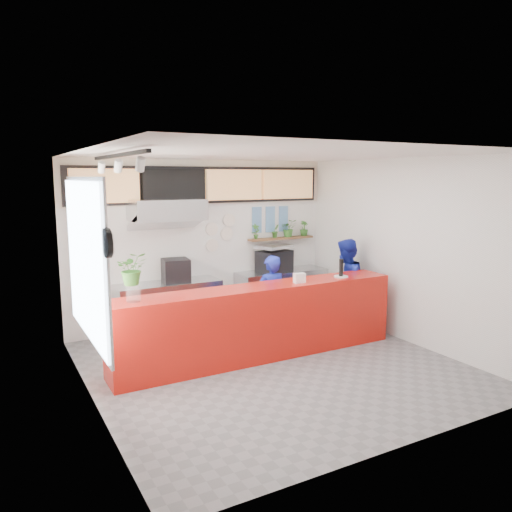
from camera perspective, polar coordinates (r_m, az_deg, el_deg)
name	(u,v)px	position (r m, az deg, el deg)	size (l,w,h in m)	color
floor	(273,366)	(7.37, 2.00, -12.43)	(5.00, 5.00, 0.00)	slate
ceiling	(275,154)	(6.86, 2.14, 11.58)	(5.00, 5.00, 0.00)	silver
wall_back	(204,243)	(9.17, -5.99, 1.50)	(5.00, 5.00, 0.00)	white
wall_left	(88,281)	(6.08, -18.60, -2.77)	(5.00, 5.00, 0.00)	white
wall_right	(405,251)	(8.50, 16.67, 0.58)	(5.00, 5.00, 0.00)	white
service_counter	(260,322)	(7.51, 0.44, -7.55)	(4.50, 0.60, 1.10)	red
cream_band	(203,182)	(9.08, -6.09, 8.39)	(5.00, 0.02, 0.80)	beige
prep_bench	(169,308)	(8.82, -9.93, -5.85)	(1.80, 0.60, 0.90)	#B2B5BA
panini_oven	(176,270)	(8.72, -9.15, -1.63)	(0.44, 0.44, 0.40)	black
extraction_hood	(167,210)	(8.49, -10.13, 5.22)	(1.20, 0.70, 0.35)	#B2B5BA
hood_lip	(167,222)	(8.51, -10.10, 3.88)	(1.20, 0.70, 0.08)	#B2B5BA
right_bench	(282,293)	(9.78, 2.95, -4.24)	(1.80, 0.60, 0.90)	#B2B5BA
espresso_machine	(274,261)	(9.56, 2.10, -0.57)	(0.62, 0.44, 0.40)	black
espresso_tray	(274,246)	(9.52, 2.11, 1.09)	(0.64, 0.44, 0.06)	silver
herb_shelf	(281,238)	(9.81, 2.88, 2.04)	(1.40, 0.18, 0.04)	brown
menu_board_far_left	(105,186)	(8.45, -16.88, 7.67)	(1.10, 0.10, 0.55)	tan
menu_board_mid_left	(174,185)	(8.76, -9.39, 7.98)	(1.10, 0.10, 0.55)	black
menu_board_mid_right	(234,185)	(9.22, -2.51, 8.14)	(1.10, 0.10, 0.55)	tan
menu_board_far_right	(288,184)	(9.79, 3.64, 8.18)	(1.10, 0.10, 0.55)	tan
soffit	(204,185)	(9.05, -6.01, 8.08)	(4.80, 0.04, 0.65)	black
window_pane	(85,260)	(6.35, -18.92, -0.48)	(0.04, 2.20, 1.90)	silver
window_frame	(87,260)	(6.35, -18.74, -0.47)	(0.03, 2.30, 2.00)	#B2B5BA
wall_clock_rim	(107,243)	(5.13, -16.64, 1.42)	(0.30, 0.30, 0.05)	black
wall_clock_face	(110,243)	(5.14, -16.31, 1.45)	(0.26, 0.26, 0.02)	white
track_rail	(118,155)	(6.05, -15.51, 11.03)	(0.05, 2.40, 0.04)	black
dec_plate_a	(212,229)	(9.17, -5.08, 3.09)	(0.24, 0.24, 0.03)	silver
dec_plate_b	(227,234)	(9.31, -3.38, 2.58)	(0.24, 0.24, 0.03)	silver
dec_plate_c	(212,245)	(9.21, -5.06, 1.24)	(0.24, 0.24, 0.03)	silver
dec_plate_d	(229,220)	(9.30, -3.12, 4.13)	(0.24, 0.24, 0.03)	silver
photo_frame_a	(257,213)	(9.58, 0.09, 4.88)	(0.20, 0.02, 0.25)	#598CBF
photo_frame_b	(270,213)	(9.73, 1.65, 4.94)	(0.20, 0.02, 0.25)	#598CBF
photo_frame_c	(283,212)	(9.88, 3.15, 5.00)	(0.20, 0.02, 0.25)	#598CBF
photo_frame_d	(257,226)	(9.60, 0.09, 3.40)	(0.20, 0.02, 0.25)	#598CBF
photo_frame_e	(270,226)	(9.75, 1.64, 3.48)	(0.20, 0.02, 0.25)	#598CBF
photo_frame_f	(283,225)	(9.90, 3.14, 3.56)	(0.20, 0.02, 0.25)	#598CBF
staff_center	(271,300)	(8.07, 1.70, -5.05)	(0.53, 0.35, 1.46)	#162499
staff_right	(345,284)	(9.00, 10.15, -3.20)	(0.79, 0.61, 1.62)	#162499
herb_a	(256,231)	(9.51, -0.03, 2.83)	(0.15, 0.11, 0.29)	#336F27
herb_b	(275,231)	(9.73, 2.24, 2.89)	(0.15, 0.12, 0.26)	#336F27
herb_c	(289,228)	(9.88, 3.75, 3.20)	(0.31, 0.27, 0.34)	#336F27
herb_d	(304,228)	(10.08, 5.51, 3.17)	(0.17, 0.15, 0.30)	#336F27
glass_vase	(133,293)	(6.64, -13.86, -4.13)	(0.19, 0.19, 0.23)	white
basil_vase	(132,269)	(6.57, -13.96, -1.40)	(0.39, 0.33, 0.43)	#336F27
napkin_holder	(299,278)	(7.62, 4.98, -2.52)	(0.17, 0.11, 0.15)	white
white_plate	(341,277)	(8.14, 9.68, -2.33)	(0.23, 0.23, 0.02)	white
pepper_mill	(341,268)	(8.11, 9.71, -1.32)	(0.07, 0.07, 0.28)	black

